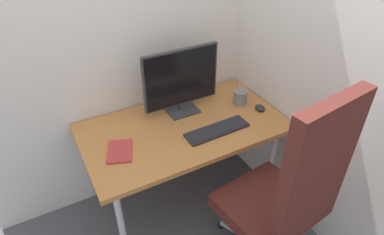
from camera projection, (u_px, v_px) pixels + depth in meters
name	position (u px, v px, depth m)	size (l,w,h in m)	color
ground_plane	(185.00, 200.00, 2.51)	(8.00, 8.00, 0.00)	#4C4C51
wall_side_right	(302.00, 8.00, 1.84)	(0.04, 1.92, 2.80)	silver
desk	(184.00, 133.00, 2.14)	(1.29, 0.72, 0.70)	#B27038
office_chair	(289.00, 193.00, 1.71)	(0.59, 0.59, 1.27)	black
monitor	(181.00, 80.00, 2.11)	(0.52, 0.16, 0.45)	#333338
keyboard	(217.00, 130.00, 2.05)	(0.42, 0.13, 0.02)	black
mouse	(260.00, 108.00, 2.24)	(0.06, 0.08, 0.03)	black
pen_holder	(240.00, 97.00, 2.29)	(0.10, 0.10, 0.18)	slate
notebook	(120.00, 151.00, 1.89)	(0.14, 0.20, 0.01)	#B23333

